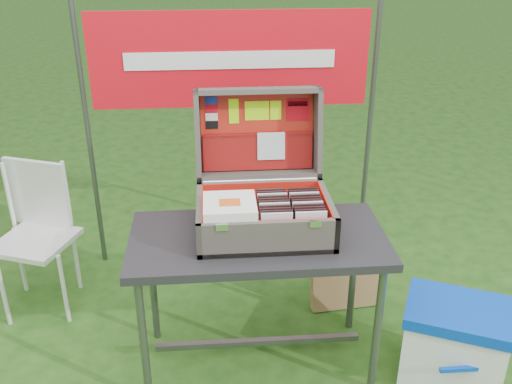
{
  "coord_description": "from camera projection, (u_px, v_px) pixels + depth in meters",
  "views": [
    {
      "loc": [
        -0.11,
        -2.17,
        2.01
      ],
      "look_at": [
        0.07,
        0.1,
        0.93
      ],
      "focal_mm": 40.0,
      "sensor_mm": 36.0,
      "label": 1
    }
  ],
  "objects": [
    {
      "name": "suitcase_base_wall_left",
      "position": [
        200.0,
        219.0,
        2.55
      ],
      "size": [
        0.02,
        0.43,
        0.16
      ],
      "primitive_type": "cube",
      "color": "#534B40",
      "rests_on": "table_top"
    },
    {
      "name": "suitcase_liner_wall_left",
      "position": [
        203.0,
        216.0,
        2.55
      ],
      "size": [
        0.01,
        0.38,
        0.14
      ],
      "primitive_type": "cube",
      "color": "red",
      "rests_on": "suitcase_base_bottom"
    },
    {
      "name": "lid_sticker_cc_a",
      "position": [
        211.0,
        100.0,
        2.75
      ],
      "size": [
        0.06,
        0.01,
        0.04
      ],
      "primitive_type": "cube",
      "rotation": [
        -1.75,
        0.0,
        0.0
      ],
      "color": "#1933B2",
      "rests_on": "suitcase_lid_liner"
    },
    {
      "name": "suitcase_liner_wall_right",
      "position": [
        324.0,
        212.0,
        2.59
      ],
      "size": [
        0.01,
        0.38,
        0.14
      ],
      "primitive_type": "cube",
      "color": "red",
      "rests_on": "suitcase_base_bottom"
    },
    {
      "name": "cd_right_0",
      "position": [
        311.0,
        228.0,
        2.43
      ],
      "size": [
        0.13,
        0.01,
        0.15
      ],
      "primitive_type": "cube",
      "color": "silver",
      "rests_on": "suitcase_liner_floor"
    },
    {
      "name": "lid_card_neon_small",
      "position": [
        276.0,
        110.0,
        2.78
      ],
      "size": [
        0.05,
        0.02,
        0.09
      ],
      "primitive_type": "cube",
      "rotation": [
        -1.75,
        0.0,
        0.0
      ],
      "color": "#B6FD0A",
      "rests_on": "suitcase_lid_liner"
    },
    {
      "name": "songbook_2",
      "position": [
        230.0,
        207.0,
        2.45
      ],
      "size": [
        0.23,
        0.23,
        0.0
      ],
      "primitive_type": "cube",
      "color": "white",
      "rests_on": "suitcase_base_wall_front"
    },
    {
      "name": "songbook_graphic",
      "position": [
        230.0,
        202.0,
        2.43
      ],
      "size": [
        0.09,
        0.07,
        0.0
      ],
      "primitive_type": "cube",
      "color": "#D85919",
      "rests_on": "songbook_7"
    },
    {
      "name": "cd_left_5",
      "position": [
        274.0,
        216.0,
        2.52
      ],
      "size": [
        0.13,
        0.01,
        0.15
      ],
      "primitive_type": "cube",
      "color": "black",
      "rests_on": "suitcase_liner_floor"
    },
    {
      "name": "suitcase_lid_liner",
      "position": [
        257.0,
        131.0,
        2.81
      ],
      "size": [
        0.55,
        0.07,
        0.38
      ],
      "primitive_type": "cube",
      "rotation": [
        -1.75,
        0.0,
        0.0
      ],
      "color": "red",
      "rests_on": "suitcase_lid_back"
    },
    {
      "name": "suitcase_hinge",
      "position": [
        260.0,
        180.0,
        2.74
      ],
      "size": [
        0.54,
        0.02,
        0.02
      ],
      "primitive_type": "cylinder",
      "rotation": [
        0.0,
        1.57,
        0.0
      ],
      "color": "silver",
      "rests_on": "suitcase_base_wall_back"
    },
    {
      "name": "cd_left_10",
      "position": [
        271.0,
        204.0,
        2.63
      ],
      "size": [
        0.13,
        0.01,
        0.15
      ],
      "primitive_type": "cube",
      "color": "black",
      "rests_on": "suitcase_liner_floor"
    },
    {
      "name": "cd_right_5",
      "position": [
        306.0,
        215.0,
        2.53
      ],
      "size": [
        0.13,
        0.01,
        0.15
      ],
      "primitive_type": "cube",
      "color": "black",
      "rests_on": "suitcase_liner_floor"
    },
    {
      "name": "songbook_0",
      "position": [
        230.0,
        209.0,
        2.46
      ],
      "size": [
        0.23,
        0.23,
        0.0
      ],
      "primitive_type": "cube",
      "color": "white",
      "rests_on": "suitcase_base_wall_front"
    },
    {
      "name": "cd_left_6",
      "position": [
        273.0,
        214.0,
        2.55
      ],
      "size": [
        0.13,
        0.01,
        0.15
      ],
      "primitive_type": "cube",
      "color": "black",
      "rests_on": "suitcase_liner_floor"
    },
    {
      "name": "cd_left_8",
      "position": [
        272.0,
        209.0,
        2.59
      ],
      "size": [
        0.13,
        0.01,
        0.15
      ],
      "primitive_type": "cube",
      "color": "silver",
      "rests_on": "suitcase_liner_floor"
    },
    {
      "name": "suitcase_lid_rim_near",
      "position": [
        259.0,
        174.0,
        2.81
      ],
      "size": [
        0.61,
        0.16,
        0.05
      ],
      "primitive_type": "cube",
      "rotation": [
        -1.75,
        0.0,
        0.0
      ],
      "color": "#534B40",
      "rests_on": "suitcase_lid_back"
    },
    {
      "name": "banner_post_right",
      "position": [
        369.0,
        130.0,
        3.51
      ],
      "size": [
        0.03,
        0.03,
        1.7
      ],
      "primitive_type": "cylinder",
      "color": "#59595B",
      "rests_on": "ground"
    },
    {
      "name": "banner_post_left",
      "position": [
        89.0,
        138.0,
        3.39
      ],
      "size": [
        0.03,
        0.03,
        1.7
      ],
      "primitive_type": "cylinder",
      "color": "#59595B",
      "rests_on": "ground"
    },
    {
      "name": "cd_right_10",
      "position": [
        302.0,
        203.0,
        2.64
      ],
      "size": [
        0.13,
        0.01,
        0.15
      ],
      "primitive_type": "cube",
      "color": "black",
      "rests_on": "suitcase_liner_floor"
    },
    {
      "name": "table_leg_bl",
      "position": [
        153.0,
        283.0,
        2.91
      ],
      "size": [
        0.04,
        0.04,
        0.69
      ],
      "primitive_type": "cylinder",
      "color": "#59595B",
      "rests_on": "ground"
    },
    {
      "name": "banner_text",
      "position": [
        230.0,
        60.0,
        3.24
      ],
      "size": [
        1.2,
        0.0,
        0.1
      ],
      "primitive_type": "cube",
      "color": "white",
      "rests_on": "banner"
    },
    {
      "name": "cd_right_7",
      "position": [
        305.0,
        210.0,
        2.58
      ],
      "size": [
        0.13,
        0.01,
        0.15
      ],
      "primitive_type": "cube",
      "color": "black",
      "rests_on": "suitcase_liner_floor"
    },
    {
      "name": "cd_right_8",
      "position": [
        304.0,
        208.0,
        2.6
      ],
      "size": [
        0.13,
        0.01,
        0.15
      ],
      "primitive_type": "cube",
      "color": "silver",
      "rests_on": "suitcase_liner_floor"
    },
    {
      "name": "suitcase",
      "position": [
        263.0,
        169.0,
        2.54
      ],
      "size": [
        0.61,
        0.59,
        0.57
      ],
      "primitive_type": null,
      "color": "#534B40",
      "rests_on": "table"
    },
    {
      "name": "cd_right_3",
      "position": [
        308.0,
        220.0,
        2.49
      ],
      "size": [
        0.13,
        0.01,
        0.15
      ],
      "primitive_type": "cube",
      "color": "black",
      "rests_on": "suitcase_liner_floor"
    },
    {
      "name": "lid_card_neon_main",
      "position": [
        257.0,
        111.0,
        2.78
      ],
      "size": [
        0.12,
        0.02,
        0.09
      ],
      "primitive_type": "cube",
      "rotation": [
        -1.75,
        0.0,
        0.0
      ],
      "color": "#B6FD0A",
      "rests_on": "suitcase_lid_liner"
    },
    {
      "name": "chair_leg_fl",
      "position": [
        3.0,
        292.0,
        3.06
      ],
      "size": [
        0.02,
        0.02,
        0.42
      ],
      "primitive_type": "cylinder",
      "color": "silver",
      "rests_on": "ground"
    },
    {
      "name": "songbook_5",
      "position": [
        230.0,
        204.0,
        2.44
      ],
      "size": [
        0.23,
        0.23,
        0.0
      ],
      "primitive_type": "cube",
      "color": "white",
      "rests_on": "suitcase_base_wall_front"
    },
    {
      "name": "cd_left_4",
      "position": [
        274.0,
        219.0,
        2.5
      ],
      "size": [
        0.13,
        0.01,
        0.15
      ],
      "primitive_type": "cube",
      "color": "silver",
      "rests_on": "suitcase_liner_floor"
    },
    {
      "name": "cd_right_1",
      "position": [
        310.0,
        225.0,
        2.45
      ],
      "size": [
        0.13,
        0.01,
        0.15
      ],
      "primitive_type": "cube",
      "color": "black",
      "rests_on": "suitcase_liner_floor"
    },
    {
      "name": "suitcase_pocket_edge",
      "position": [
        258.0,
        135.0,
        2.79
      ],
      "size": [
        0.53,
        0.02,
        0.02
      ],
      "primitive_type": "cube",
      "rotation": [
        -1.75,
        0.0,
        0.0
      ],
      "color": "maroon",
      "rests_on": "suitcase_lid_pocket"
    },
    {
      "name": "table_brace",
      "position": [
        258.0,
        342.0,
        2.84
      ],
      "size": [
        1.01,
        0.03,
        0.03
      ],
      "primitive_type": "cube",
      "color": "#59595B",
      "rests_on": "ground"
    },
    {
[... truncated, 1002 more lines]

